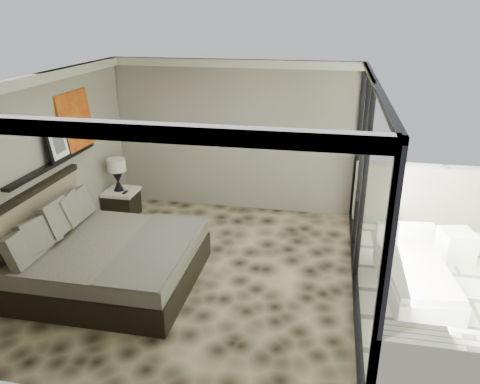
% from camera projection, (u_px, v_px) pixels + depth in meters
% --- Properties ---
extents(floor, '(5.00, 5.00, 0.00)m').
position_uv_depth(floor, '(199.00, 272.00, 6.90)').
color(floor, black).
rests_on(floor, ground).
extents(ceiling, '(4.50, 5.00, 0.02)m').
position_uv_depth(ceiling, '(192.00, 79.00, 5.88)').
color(ceiling, silver).
rests_on(ceiling, back_wall).
extents(back_wall, '(4.50, 0.02, 2.80)m').
position_uv_depth(back_wall, '(234.00, 137.00, 8.66)').
color(back_wall, gray).
rests_on(back_wall, floor).
extents(left_wall, '(0.02, 5.00, 2.80)m').
position_uv_depth(left_wall, '(47.00, 172.00, 6.79)').
color(left_wall, gray).
rests_on(left_wall, floor).
extents(glass_wall, '(0.08, 5.00, 2.80)m').
position_uv_depth(glass_wall, '(365.00, 195.00, 5.98)').
color(glass_wall, white).
rests_on(glass_wall, floor).
extents(terrace_slab, '(3.00, 5.00, 0.12)m').
position_uv_depth(terrace_slab, '(470.00, 304.00, 6.24)').
color(terrace_slab, beige).
rests_on(terrace_slab, ground).
extents(picture_ledge, '(0.12, 2.20, 0.05)m').
position_uv_depth(picture_ledge, '(54.00, 164.00, 6.83)').
color(picture_ledge, black).
rests_on(picture_ledge, left_wall).
extents(bed, '(2.27, 2.20, 1.26)m').
position_uv_depth(bed, '(107.00, 258.00, 6.53)').
color(bed, black).
rests_on(bed, floor).
extents(nightstand, '(0.65, 0.65, 0.57)m').
position_uv_depth(nightstand, '(122.00, 202.00, 8.64)').
color(nightstand, black).
rests_on(nightstand, floor).
extents(table_lamp, '(0.33, 0.33, 0.60)m').
position_uv_depth(table_lamp, '(117.00, 170.00, 8.41)').
color(table_lamp, black).
rests_on(table_lamp, nightstand).
extents(abstract_canvas, '(0.13, 0.90, 0.90)m').
position_uv_depth(abstract_canvas, '(76.00, 120.00, 7.36)').
color(abstract_canvas, '#A04C0D').
rests_on(abstract_canvas, picture_ledge).
extents(framed_print, '(0.11, 0.50, 0.60)m').
position_uv_depth(framed_print, '(57.00, 141.00, 6.79)').
color(framed_print, black).
rests_on(framed_print, picture_ledge).
extents(ottoman, '(0.56, 0.56, 0.47)m').
position_uv_depth(ottoman, '(456.00, 245.00, 7.16)').
color(ottoman, white).
rests_on(ottoman, terrace_slab).
extents(lounger, '(1.01, 1.75, 0.65)m').
position_uv_depth(lounger, '(415.00, 275.00, 6.41)').
color(lounger, white).
rests_on(lounger, terrace_slab).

